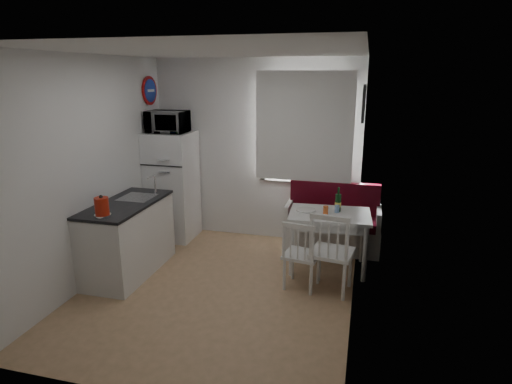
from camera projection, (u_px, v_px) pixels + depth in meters
floor at (218, 289)px, 4.91m from camera, size 3.00×3.50×0.02m
ceiling at (212, 51)px, 4.21m from camera, size 3.00×3.50×0.02m
wall_back at (256, 151)px, 6.19m from camera, size 3.00×0.02×2.60m
wall_front at (128, 238)px, 2.92m from camera, size 3.00×0.02×2.60m
wall_left at (92, 171)px, 4.92m from camera, size 0.02×3.50×2.60m
wall_right at (359, 188)px, 4.19m from camera, size 0.02×3.50×2.60m
window at (304, 130)px, 5.90m from camera, size 1.22×0.06×1.47m
curtain at (304, 127)px, 5.83m from camera, size 1.35×0.02×1.50m
kitchen_counter at (128, 237)px, 5.22m from camera, size 0.62×1.32×1.16m
wall_sign at (150, 91)px, 6.03m from camera, size 0.03×0.40×0.40m
picture_frame at (363, 103)px, 5.02m from camera, size 0.04×0.52×0.42m
bench at (332, 228)px, 5.95m from camera, size 1.30×0.50×0.93m
dining_table at (330, 219)px, 5.26m from camera, size 1.02×0.74×0.73m
chair_left at (301, 249)px, 4.75m from camera, size 0.44×0.42×0.44m
chair_right at (332, 245)px, 4.63m from camera, size 0.51×0.49×0.51m
fridge at (172, 186)px, 6.28m from camera, size 0.63×0.63×1.58m
microwave at (167, 122)px, 5.98m from camera, size 0.55×0.37×0.31m
kettle at (102, 206)px, 4.55m from camera, size 0.18×0.18×0.24m
wine_bottle at (338, 199)px, 5.27m from camera, size 0.08×0.08×0.31m
drinking_glass_orange at (326, 210)px, 5.19m from camera, size 0.06×0.06×0.10m
drinking_glass_blue at (337, 209)px, 5.25m from camera, size 0.06×0.06×0.10m
plate at (306, 210)px, 5.33m from camera, size 0.24×0.24×0.02m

